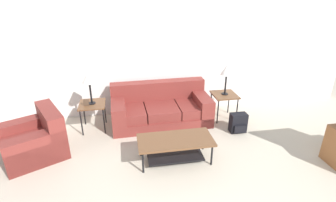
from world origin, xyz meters
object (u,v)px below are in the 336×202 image
side_table_left (92,106)px  backpack (238,123)px  side_table_right (224,97)px  table_lamp_left (89,78)px  table_lamp_right (227,71)px  coffee_table (175,145)px  armchair (35,140)px  couch (161,109)px

side_table_left → backpack: bearing=-12.6°
side_table_right → backpack: (0.07, -0.64, -0.32)m
side_table_left → table_lamp_left: size_ratio=0.87×
side_table_left → backpack: side_table_left is taller
side_table_right → backpack: size_ratio=1.44×
side_table_right → table_lamp_right: table_lamp_right is taller
coffee_table → side_table_left: bearing=136.6°
table_lamp_right → backpack: bearing=-83.5°
armchair → table_lamp_left: table_lamp_left is taller
armchair → table_lamp_left: 1.44m
couch → side_table_left: size_ratio=3.64×
backpack → table_lamp_right: bearing=96.5°
armchair → backpack: size_ratio=3.18×
side_table_right → table_lamp_right: bearing=90.0°
coffee_table → side_table_left: size_ratio=2.17×
couch → side_table_right: size_ratio=3.64×
side_table_right → backpack: 0.72m
table_lamp_left → table_lamp_right: 2.79m
side_table_left → table_lamp_right: size_ratio=0.87×
backpack → coffee_table: bearing=-153.8°
side_table_left → table_lamp_right: 2.85m
table_lamp_left → table_lamp_right: same height
couch → armchair: 2.46m
side_table_left → table_lamp_right: (2.79, 0.00, 0.59)m
couch → side_table_left: couch is taller
side_table_left → side_table_right: bearing=0.0°
armchair → side_table_left: (0.92, 0.75, 0.23)m
table_lamp_left → backpack: 3.07m
coffee_table → side_table_right: bearing=44.5°
side_table_left → side_table_right: (2.79, 0.00, 0.00)m
couch → backpack: couch is taller
backpack → side_table_left: bearing=167.4°
coffee_table → side_table_right: (1.37, 1.34, 0.21)m
armchair → table_lamp_right: size_ratio=1.91×
coffee_table → side_table_right: size_ratio=2.17×
couch → table_lamp_right: bearing=-3.5°
couch → coffee_table: (0.03, -1.43, 0.02)m
couch → armchair: couch is taller
couch → backpack: (1.47, -0.72, -0.10)m
armchair → backpack: armchair is taller
backpack → couch: bearing=153.8°
side_table_left → couch: bearing=3.5°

